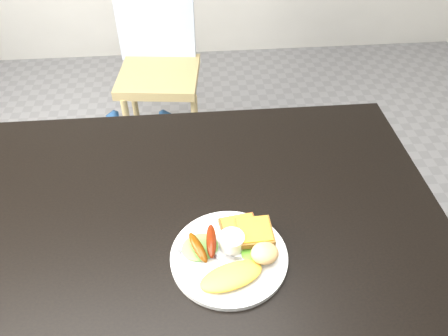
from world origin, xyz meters
The scene contains 14 objects.
dining_table centered at (0.00, 0.00, 0.73)m, with size 1.20×0.80×0.04m, color black.
dining_chair centered at (-0.12, 1.14, 0.45)m, with size 0.37×0.37×0.04m, color tan.
person centered at (-0.24, 0.45, 0.70)m, with size 0.50×0.34×1.40m, color navy.
plate centered at (0.08, -0.14, 0.76)m, with size 0.25×0.25×0.01m, color white.
lettuce_left centered at (0.02, -0.12, 0.77)m, with size 0.08×0.07×0.01m, color #599934.
lettuce_right centered at (0.14, -0.15, 0.77)m, with size 0.07×0.06×0.01m, color #4F8E1E.
omelette centered at (0.08, -0.20, 0.77)m, with size 0.13×0.06×0.02m, color orange.
sausage_a centered at (0.02, -0.13, 0.78)m, with size 0.02×0.09×0.02m, color #6C3305.
sausage_b centered at (0.05, -0.12, 0.78)m, with size 0.02×0.09×0.02m, color #670804.
ramekin centered at (0.09, -0.12, 0.78)m, with size 0.05×0.05×0.03m, color white.
toast_a centered at (0.11, -0.09, 0.77)m, with size 0.08×0.08×0.01m, color brown.
toast_b centered at (0.14, -0.10, 0.78)m, with size 0.08×0.08×0.01m, color #965627.
potato_salad centered at (0.15, -0.16, 0.79)m, with size 0.06×0.05×0.03m, color beige.
fork centered at (0.04, -0.15, 0.76)m, with size 0.15×0.01×0.00m, color #ADAFB7.
Camera 1 is at (0.02, -0.70, 1.52)m, focal length 35.00 mm.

